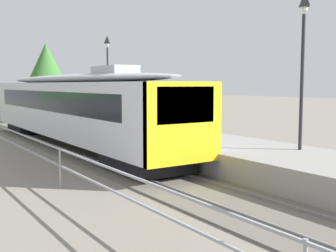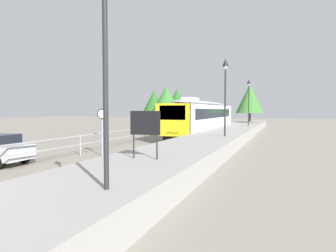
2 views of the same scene
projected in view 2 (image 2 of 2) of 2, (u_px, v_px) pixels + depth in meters
ground_plane at (152, 140)px, 27.49m from camera, size 160.00×160.00×0.00m
track_rails at (184, 141)px, 26.43m from camera, size 3.20×60.00×0.14m
commuter_train at (203, 115)px, 32.48m from camera, size 2.82×19.35×3.74m
station_platform at (221, 138)px, 25.26m from camera, size 3.90×60.00×0.90m
platform_lamp_near_end at (105, 26)px, 6.87m from camera, size 0.34×0.34×5.35m
platform_lamp_mid_platform at (225, 83)px, 21.09m from camera, size 0.34×0.34×5.35m
platform_lamp_far_end at (249, 94)px, 35.31m from camera, size 0.34×0.34×5.35m
platform_notice_board at (145, 125)px, 11.43m from camera, size 1.20×0.08×1.80m
speed_limit_sign at (102, 120)px, 17.93m from camera, size 0.61×0.10×2.81m
carpark_fence at (80, 141)px, 18.21m from camera, size 0.06×36.06×1.25m
tree_behind_carpark at (154, 101)px, 54.69m from camera, size 3.99×3.99×6.23m
tree_behind_station_far at (177, 102)px, 50.95m from camera, size 4.43×4.43×6.30m
tree_distant_left at (250, 99)px, 44.81m from camera, size 4.06×4.06×6.54m
tree_distant_centre at (166, 100)px, 46.20m from camera, size 4.85×4.85×6.34m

